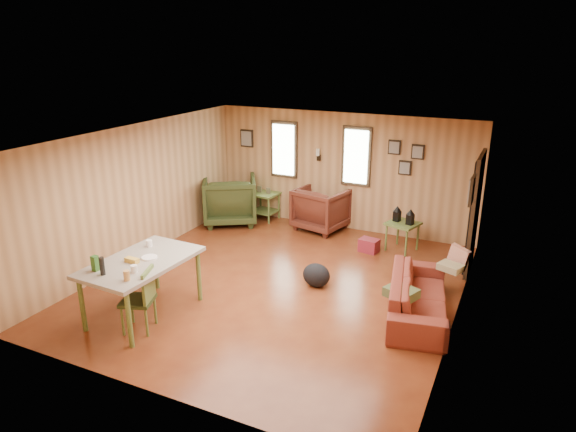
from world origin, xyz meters
name	(u,v)px	position (x,y,z in m)	size (l,w,h in m)	color
room	(294,211)	(0.17, 0.27, 1.21)	(5.54, 6.04, 2.44)	brown
sofa	(419,290)	(2.24, 0.02, 0.39)	(1.99, 0.58, 0.78)	maroon
recliner_brown	(322,207)	(-0.32, 2.71, 0.49)	(0.95, 0.89, 0.98)	#552419
recliner_green	(230,198)	(-2.25, 2.26, 0.56)	(1.09, 1.02, 1.12)	#2D3819
end_table	(264,201)	(-1.68, 2.76, 0.41)	(0.62, 0.58, 0.74)	olive
side_table	(403,221)	(1.47, 2.28, 0.57)	(0.66, 0.66, 0.84)	olive
cooler	(369,245)	(0.94, 1.96, 0.12)	(0.39, 0.31, 0.25)	maroon
backpack	(316,275)	(0.59, 0.22, 0.19)	(0.51, 0.42, 0.39)	black
sofa_pillows	(430,276)	(2.33, 0.28, 0.50)	(0.99, 1.76, 0.36)	#434C2A
dining_table	(140,266)	(-1.30, -1.67, 0.77)	(1.07, 1.71, 1.09)	gray
dining_chair	(142,296)	(-1.03, -1.99, 0.51)	(0.52, 0.52, 0.90)	#2D3819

